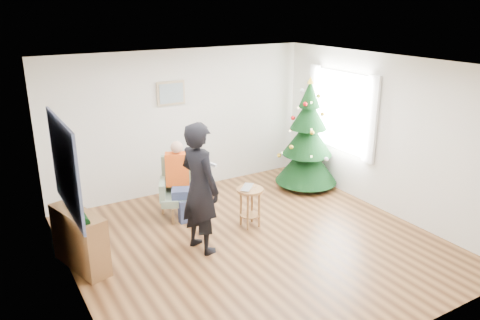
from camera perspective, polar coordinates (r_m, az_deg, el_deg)
floor at (r=7.00m, az=1.84°, el=-10.07°), size 5.00×5.00×0.00m
ceiling at (r=6.18m, az=2.10°, el=11.56°), size 5.00×5.00×0.00m
wall_back at (r=8.60m, az=-7.10°, el=4.65°), size 5.00×0.00×5.00m
wall_front at (r=4.73m, az=18.71°, el=-8.28°), size 5.00×0.00×5.00m
wall_left at (r=5.61m, az=-20.12°, el=-4.12°), size 0.00×5.00×5.00m
wall_right at (r=8.05m, az=17.14°, el=2.98°), size 0.00×5.00×5.00m
window_panel at (r=8.66m, az=12.27°, el=5.83°), size 0.04×1.30×1.40m
curtains at (r=8.64m, az=12.12°, el=5.81°), size 0.05×1.75×1.50m
christmas_tree at (r=8.81m, az=8.25°, el=2.57°), size 1.17×1.17×2.11m
stool at (r=7.36m, az=1.22°, el=-5.75°), size 0.42×0.42×0.63m
laptop at (r=7.23m, az=1.24°, el=-3.42°), size 0.40×0.40×0.03m
armchair at (r=7.81m, az=-7.15°, el=-4.20°), size 0.83×0.82×0.96m
seated_person at (r=7.66m, az=-7.28°, el=-2.35°), size 0.48×0.61×1.26m
standing_man at (r=6.47m, az=-4.94°, el=-3.42°), size 0.60×0.77×1.88m
game_controller at (r=6.42m, az=-3.29°, el=-0.58°), size 0.07×0.13×0.04m
console at (r=6.59m, az=-18.94°, el=-9.16°), size 0.56×1.04×0.80m
garland at (r=6.41m, az=-19.33°, el=-5.83°), size 0.14×0.90×0.14m
tapestry at (r=5.81m, az=-20.60°, el=-0.76°), size 0.03×1.50×1.15m
framed_picture at (r=8.37m, az=-8.41°, el=8.07°), size 0.52×0.05×0.42m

